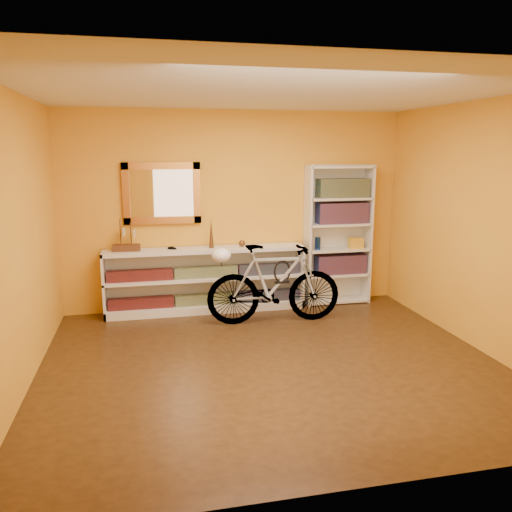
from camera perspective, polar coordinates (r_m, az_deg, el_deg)
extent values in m
cube|color=#311E0D|center=(5.20, 1.67, -11.92)|extent=(4.50, 4.00, 0.01)
cube|color=silver|center=(4.79, 1.87, 18.01)|extent=(4.50, 4.00, 0.01)
cube|color=orange|center=(6.77, -2.35, 5.09)|extent=(4.50, 0.01, 2.60)
cube|color=orange|center=(4.81, -25.27, 1.28)|extent=(0.01, 4.00, 2.60)
cube|color=orange|center=(5.80, 23.97, 2.98)|extent=(0.01, 4.00, 2.60)
cube|color=#90521A|center=(6.61, -10.51, 6.92)|extent=(0.98, 0.06, 0.78)
cube|color=silver|center=(7.16, 4.87, -3.14)|extent=(0.09, 0.02, 0.09)
cube|color=black|center=(6.73, -5.56, -4.82)|extent=(2.50, 0.13, 0.14)
cube|color=navy|center=(6.64, -5.63, -1.80)|extent=(2.50, 0.13, 0.14)
imported|color=black|center=(6.56, -9.38, 0.76)|extent=(0.00, 0.00, 0.00)
cone|color=brown|center=(6.57, -5.04, 2.57)|extent=(0.07, 0.07, 0.38)
sphere|color=brown|center=(6.66, -1.58, 1.43)|extent=(0.08, 0.08, 0.08)
cube|color=maroon|center=(7.13, 9.43, -0.88)|extent=(0.70, 0.22, 0.26)
cube|color=maroon|center=(7.02, 9.63, 4.79)|extent=(0.70, 0.22, 0.28)
cube|color=#184654|center=(6.98, 9.72, 7.52)|extent=(0.70, 0.22, 0.25)
cylinder|color=navy|center=(6.94, 6.94, 1.42)|extent=(0.08, 0.08, 0.17)
cube|color=maroon|center=(6.93, 7.68, 7.21)|extent=(0.13, 0.13, 0.17)
cube|color=gold|center=(7.12, 11.13, 1.44)|extent=(0.19, 0.13, 0.15)
imported|color=silver|center=(6.20, 2.04, -3.12)|extent=(0.52, 1.70, 0.99)
ellipsoid|color=white|center=(6.02, -3.92, 0.08)|extent=(0.23, 0.22, 0.18)
torus|color=black|center=(6.18, 2.95, -1.76)|extent=(0.21, 0.02, 0.21)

